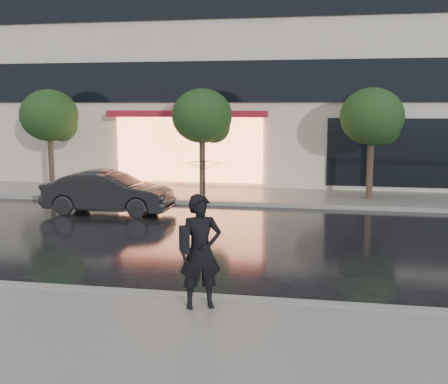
# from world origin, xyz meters

# --- Properties ---
(ground) EXTENTS (120.00, 120.00, 0.00)m
(ground) POSITION_xyz_m (0.00, 0.00, 0.00)
(ground) COLOR black
(ground) RESTS_ON ground
(sidewalk_near) EXTENTS (60.00, 4.50, 0.12)m
(sidewalk_near) POSITION_xyz_m (0.00, -3.25, 0.06)
(sidewalk_near) COLOR slate
(sidewalk_near) RESTS_ON ground
(sidewalk_far) EXTENTS (60.00, 3.50, 0.12)m
(sidewalk_far) POSITION_xyz_m (0.00, 10.25, 0.06)
(sidewalk_far) COLOR slate
(sidewalk_far) RESTS_ON ground
(curb_near) EXTENTS (60.00, 0.25, 0.14)m
(curb_near) POSITION_xyz_m (0.00, -1.00, 0.07)
(curb_near) COLOR gray
(curb_near) RESTS_ON ground
(curb_far) EXTENTS (60.00, 0.25, 0.14)m
(curb_far) POSITION_xyz_m (0.00, 8.50, 0.07)
(curb_far) COLOR gray
(curb_far) RESTS_ON ground
(tree_far_west) EXTENTS (2.20, 2.20, 3.99)m
(tree_far_west) POSITION_xyz_m (-8.94, 10.03, 2.92)
(tree_far_west) COLOR #33261C
(tree_far_west) RESTS_ON ground
(tree_mid_west) EXTENTS (2.20, 2.20, 3.99)m
(tree_mid_west) POSITION_xyz_m (-2.94, 10.03, 2.92)
(tree_mid_west) COLOR #33261C
(tree_mid_west) RESTS_ON ground
(tree_mid_east) EXTENTS (2.20, 2.20, 3.99)m
(tree_mid_east) POSITION_xyz_m (3.06, 10.03, 2.92)
(tree_mid_east) COLOR #33261C
(tree_mid_east) RESTS_ON ground
(parked_car) EXTENTS (4.07, 1.45, 1.34)m
(parked_car) POSITION_xyz_m (-5.23, 6.42, 0.67)
(parked_car) COLOR black
(parked_car) RESTS_ON ground
(pedestrian_with_umbrella) EXTENTS (1.10, 1.11, 2.44)m
(pedestrian_with_umbrella) POSITION_xyz_m (-0.42, -1.49, 1.60)
(pedestrian_with_umbrella) COLOR black
(pedestrian_with_umbrella) RESTS_ON sidewalk_near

